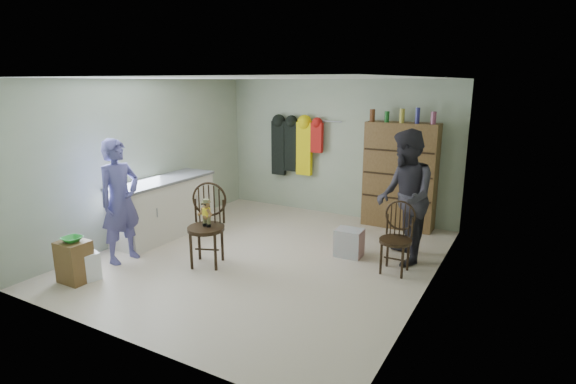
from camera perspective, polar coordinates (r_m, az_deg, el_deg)
The scene contains 13 objects.
ground_plane at distance 6.54m, azimuth -2.80°, elevation -8.21°, with size 5.00×5.00×0.00m, color beige.
room_walls at distance 6.58m, azimuth -0.49°, elevation 6.18°, with size 5.00×5.00×5.00m.
counter at distance 7.56m, azimuth -15.48°, elevation -1.88°, with size 0.64×1.86×0.94m.
stool at distance 6.29m, azimuth -25.47°, elevation -7.96°, with size 0.37×0.32×0.53m, color brown.
bowl at distance 6.19m, azimuth -25.75°, elevation -5.43°, with size 0.24×0.24×0.06m, color green.
plastic_tub at distance 6.35m, azimuth -24.70°, elevation -8.50°, with size 0.37×0.35×0.35m, color white.
chair_front at distance 6.21m, azimuth -10.23°, elevation -3.49°, with size 0.65×0.65×1.13m.
chair_far at distance 6.07m, azimuth 13.68°, elevation -5.29°, with size 0.42×0.42×0.94m.
striped_bag at distance 6.56m, azimuth 7.76°, elevation -6.40°, with size 0.38×0.29×0.40m, color #E57C72.
person_left at distance 6.57m, azimuth -20.55°, elevation -1.09°, with size 0.63×0.41×1.72m, color #4F4C8C.
person_right at distance 6.31m, azimuth 14.59°, elevation -0.65°, with size 0.90×0.70×1.85m, color #2D2B33.
dresser at distance 7.84m, azimuth 14.03°, elevation 2.05°, with size 1.20×0.39×2.05m.
coat_rack at distance 8.62m, azimuth 0.86°, elevation 5.81°, with size 1.42×0.12×1.09m.
Camera 1 is at (3.24, -5.12, 2.46)m, focal length 28.00 mm.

